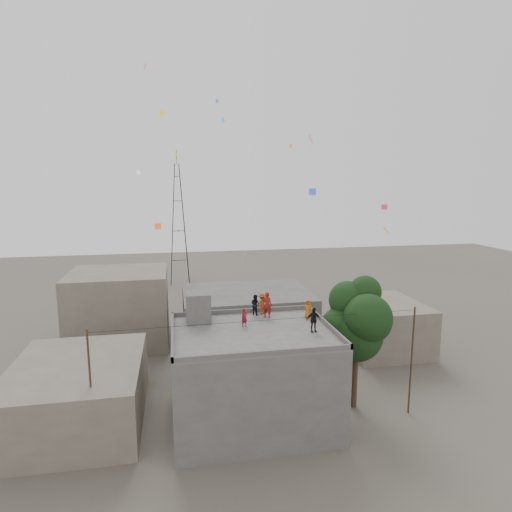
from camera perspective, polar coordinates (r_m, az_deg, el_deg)
The scene contains 18 objects.
ground at distance 29.85m, azimuth -0.47°, elevation -21.10°, with size 140.00×140.00×0.00m, color #4E4840.
main_building at distance 28.40m, azimuth -0.48°, elevation -15.81°, with size 10.00×8.00×6.10m.
parapet at distance 27.17m, azimuth -0.49°, elevation -9.72°, with size 10.00×8.00×0.30m.
stair_head_box at distance 29.02m, azimuth -7.70°, elevation -6.76°, with size 1.60×1.80×2.00m, color #4D4A48.
neighbor_west at distance 30.96m, azimuth -22.61°, elevation -16.50°, with size 8.00×10.00×4.00m, color #60574C.
neighbor_north at distance 41.76m, azimuth -1.24°, elevation -8.09°, with size 12.00×9.00×5.00m, color #4D4A48.
neighbor_northwest at distance 43.20m, azimuth -17.72°, elevation -6.57°, with size 9.00×8.00×7.00m, color #60574C.
neighbor_east at distance 41.91m, azimuth 16.33°, elevation -8.86°, with size 7.00×8.00×4.40m, color #60574C.
tree at distance 29.89m, azimuth 13.49°, elevation -8.46°, with size 4.90×4.60×9.10m.
utility_line at distance 27.05m, azimuth 1.09°, elevation -15.37°, with size 20.12×0.62×7.40m.
transmission_tower at distance 65.50m, azimuth -10.30°, elevation 4.16°, with size 2.97×2.97×20.01m.
person_red_adult at distance 29.60m, azimuth 1.50°, elevation -6.53°, with size 0.66×0.43×1.81m, color maroon.
person_orange_child at distance 29.81m, azimuth 6.96°, elevation -6.99°, with size 0.64×0.42×1.31m, color #B76314.
person_dark_child at distance 30.30m, azimuth -0.10°, elevation -6.49°, with size 0.71×0.55×1.46m, color black.
person_dark_adult at distance 27.11m, azimuth 7.67°, elevation -8.43°, with size 0.92×0.38×1.57m, color black.
person_orange_adult at distance 30.40m, azimuth 0.82°, elevation -6.39°, with size 0.97×0.56×1.50m, color #9E3C12.
person_red_child at distance 27.85m, azimuth -1.57°, elevation -8.22°, with size 0.45×0.29×1.22m, color maroon.
kites at distance 32.34m, azimuth 0.23°, elevation 11.54°, with size 19.51×17.03×11.87m.
Camera 1 is at (-4.59, -25.19, 15.33)m, focal length 30.00 mm.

